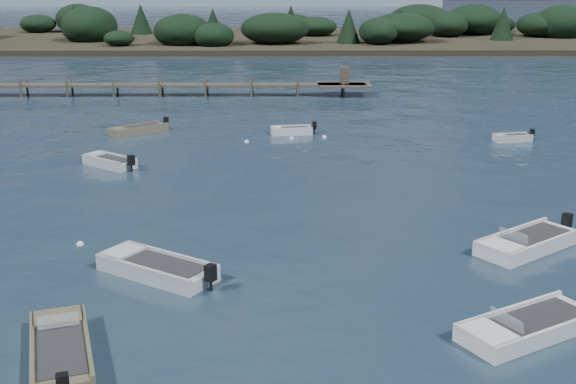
{
  "coord_description": "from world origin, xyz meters",
  "views": [
    {
      "loc": [
        -1.85,
        -19.44,
        11.33
      ],
      "look_at": [
        -1.57,
        14.0,
        1.0
      ],
      "focal_mm": 45.0,
      "sensor_mm": 36.0,
      "label": 1
    }
  ],
  "objects_px": {
    "jetty": "(69,85)",
    "tender_far_grey": "(110,163)",
    "tender_far_white": "(292,132)",
    "dinghy_mid_grey": "(157,271)",
    "dinghy_near_olive": "(61,353)",
    "dinghy_mid_white_b": "(528,245)",
    "tender_far_grey_b": "(512,139)",
    "dinghy_extra_a": "(139,131)",
    "dinghy_mid_white_a": "(529,329)"
  },
  "relations": [
    {
      "from": "dinghy_mid_grey",
      "to": "tender_far_grey_b",
      "type": "bearing_deg",
      "value": 47.56
    },
    {
      "from": "dinghy_extra_a",
      "to": "jetty",
      "type": "distance_m",
      "value": 18.74
    },
    {
      "from": "jetty",
      "to": "tender_far_grey",
      "type": "bearing_deg",
      "value": -69.46
    },
    {
      "from": "dinghy_mid_white_a",
      "to": "dinghy_mid_white_b",
      "type": "bearing_deg",
      "value": 72.04
    },
    {
      "from": "dinghy_near_olive",
      "to": "dinghy_mid_white_a",
      "type": "relative_size",
      "value": 0.99
    },
    {
      "from": "tender_far_grey",
      "to": "tender_far_grey_b",
      "type": "relative_size",
      "value": 1.21
    },
    {
      "from": "dinghy_near_olive",
      "to": "dinghy_mid_white_b",
      "type": "distance_m",
      "value": 19.33
    },
    {
      "from": "dinghy_near_olive",
      "to": "tender_far_grey",
      "type": "distance_m",
      "value": 22.77
    },
    {
      "from": "dinghy_near_olive",
      "to": "tender_far_grey",
      "type": "relative_size",
      "value": 1.44
    },
    {
      "from": "tender_far_grey",
      "to": "tender_far_white",
      "type": "height_order",
      "value": "tender_far_grey"
    },
    {
      "from": "dinghy_mid_grey",
      "to": "dinghy_mid_white_a",
      "type": "xyz_separation_m",
      "value": [
        12.86,
        -4.81,
        -0.02
      ]
    },
    {
      "from": "tender_far_grey",
      "to": "jetty",
      "type": "xyz_separation_m",
      "value": [
        -9.51,
        25.38,
        0.81
      ]
    },
    {
      "from": "dinghy_mid_white_b",
      "to": "jetty",
      "type": "height_order",
      "value": "jetty"
    },
    {
      "from": "dinghy_mid_grey",
      "to": "dinghy_near_olive",
      "type": "bearing_deg",
      "value": -106.96
    },
    {
      "from": "dinghy_mid_white_b",
      "to": "tender_far_white",
      "type": "height_order",
      "value": "dinghy_mid_white_b"
    },
    {
      "from": "dinghy_mid_white_a",
      "to": "tender_far_grey_b",
      "type": "distance_m",
      "value": 28.66
    },
    {
      "from": "dinghy_mid_grey",
      "to": "tender_far_grey_b",
      "type": "distance_m",
      "value": 30.8
    },
    {
      "from": "tender_far_grey",
      "to": "tender_far_white",
      "type": "bearing_deg",
      "value": 38.4
    },
    {
      "from": "dinghy_extra_a",
      "to": "dinghy_mid_white_b",
      "type": "bearing_deg",
      "value": -47.67
    },
    {
      "from": "tender_far_grey",
      "to": "tender_far_grey_b",
      "type": "xyz_separation_m",
      "value": [
        26.31,
        6.48,
        -0.03
      ]
    },
    {
      "from": "dinghy_mid_white_b",
      "to": "dinghy_mid_white_a",
      "type": "relative_size",
      "value": 0.99
    },
    {
      "from": "dinghy_mid_white_b",
      "to": "tender_far_grey_b",
      "type": "relative_size",
      "value": 1.75
    },
    {
      "from": "dinghy_mid_grey",
      "to": "dinghy_mid_white_a",
      "type": "height_order",
      "value": "dinghy_mid_grey"
    },
    {
      "from": "jetty",
      "to": "dinghy_mid_grey",
      "type": "bearing_deg",
      "value": -70.14
    },
    {
      "from": "tender_far_grey",
      "to": "tender_far_white",
      "type": "distance_m",
      "value": 14.13
    },
    {
      "from": "tender_far_white",
      "to": "dinghy_extra_a",
      "type": "distance_m",
      "value": 11.1
    },
    {
      "from": "dinghy_mid_white_b",
      "to": "dinghy_extra_a",
      "type": "distance_m",
      "value": 30.92
    },
    {
      "from": "tender_far_white",
      "to": "jetty",
      "type": "relative_size",
      "value": 0.05
    },
    {
      "from": "tender_far_white",
      "to": "dinghy_mid_white_a",
      "type": "relative_size",
      "value": 0.64
    },
    {
      "from": "dinghy_mid_white_b",
      "to": "jetty",
      "type": "distance_m",
      "value": 49.4
    },
    {
      "from": "dinghy_mid_white_b",
      "to": "jetty",
      "type": "bearing_deg",
      "value": 127.85
    },
    {
      "from": "tender_far_grey_b",
      "to": "dinghy_mid_grey",
      "type": "bearing_deg",
      "value": -132.44
    },
    {
      "from": "dinghy_mid_white_a",
      "to": "dinghy_extra_a",
      "type": "relative_size",
      "value": 1.27
    },
    {
      "from": "tender_far_grey_b",
      "to": "dinghy_extra_a",
      "type": "height_order",
      "value": "dinghy_extra_a"
    },
    {
      "from": "jetty",
      "to": "dinghy_near_olive",
      "type": "bearing_deg",
      "value": -74.66
    },
    {
      "from": "tender_far_grey_b",
      "to": "jetty",
      "type": "bearing_deg",
      "value": 152.18
    },
    {
      "from": "dinghy_mid_grey",
      "to": "tender_far_grey",
      "type": "relative_size",
      "value": 1.4
    },
    {
      "from": "tender_far_white",
      "to": "dinghy_mid_grey",
      "type": "bearing_deg",
      "value": -102.5
    },
    {
      "from": "dinghy_mid_white_b",
      "to": "dinghy_extra_a",
      "type": "relative_size",
      "value": 1.26
    },
    {
      "from": "dinghy_near_olive",
      "to": "tender_far_grey_b",
      "type": "xyz_separation_m",
      "value": [
        22.69,
        28.96,
        -0.02
      ]
    },
    {
      "from": "tender_far_grey_b",
      "to": "jetty",
      "type": "height_order",
      "value": "jetty"
    },
    {
      "from": "dinghy_mid_white_b",
      "to": "dinghy_mid_grey",
      "type": "xyz_separation_m",
      "value": [
        -15.27,
        -2.63,
        0.0
      ]
    },
    {
      "from": "dinghy_near_olive",
      "to": "dinghy_extra_a",
      "type": "height_order",
      "value": "dinghy_near_olive"
    },
    {
      "from": "dinghy_mid_white_b",
      "to": "dinghy_extra_a",
      "type": "xyz_separation_m",
      "value": [
        -20.82,
        22.86,
        -0.02
      ]
    },
    {
      "from": "tender_far_grey",
      "to": "dinghy_mid_white_a",
      "type": "distance_m",
      "value": 27.96
    },
    {
      "from": "dinghy_near_olive",
      "to": "dinghy_mid_grey",
      "type": "height_order",
      "value": "dinghy_mid_grey"
    },
    {
      "from": "tender_far_white",
      "to": "dinghy_extra_a",
      "type": "xyz_separation_m",
      "value": [
        -11.09,
        0.47,
        -0.01
      ]
    },
    {
      "from": "dinghy_near_olive",
      "to": "tender_far_grey_b",
      "type": "distance_m",
      "value": 36.79
    },
    {
      "from": "dinghy_mid_white_a",
      "to": "dinghy_extra_a",
      "type": "xyz_separation_m",
      "value": [
        -18.41,
        30.3,
        -0.01
      ]
    },
    {
      "from": "dinghy_near_olive",
      "to": "dinghy_mid_white_b",
      "type": "height_order",
      "value": "dinghy_mid_white_b"
    }
  ]
}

